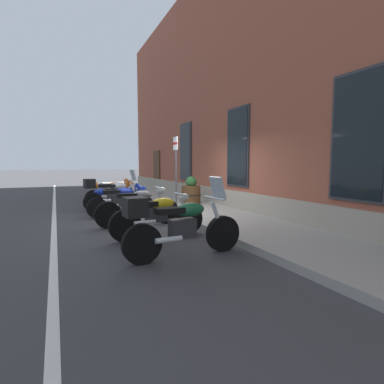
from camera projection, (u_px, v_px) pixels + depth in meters
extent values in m
plane|color=#38383A|center=(173.00, 217.00, 8.86)|extent=(140.00, 140.00, 0.00)
cube|color=gray|center=(207.00, 212.00, 9.32)|extent=(31.19, 2.23, 0.15)
cube|color=silver|center=(54.00, 227.00, 7.54)|extent=(31.19, 0.12, 0.01)
cube|color=brown|center=(320.00, 82.00, 10.75)|extent=(25.19, 6.78, 8.98)
cube|color=gray|center=(237.00, 202.00, 9.73)|extent=(25.19, 0.10, 0.70)
cube|color=#472B19|center=(157.00, 171.00, 17.27)|extent=(1.10, 0.08, 2.30)
cube|color=#2D2D33|center=(186.00, 152.00, 13.38)|extent=(1.22, 0.06, 2.52)
cube|color=black|center=(185.00, 152.00, 13.37)|extent=(1.10, 0.03, 2.40)
cube|color=#2D2D33|center=(238.00, 147.00, 9.57)|extent=(1.22, 0.06, 2.52)
cube|color=black|center=(237.00, 147.00, 9.56)|extent=(1.10, 0.03, 2.40)
cube|color=#2D2D33|center=(359.00, 137.00, 5.77)|extent=(1.22, 0.06, 2.52)
cube|color=black|center=(358.00, 137.00, 5.76)|extent=(1.10, 0.03, 2.40)
cylinder|color=black|center=(131.00, 196.00, 11.96)|extent=(0.23, 0.62, 0.61)
cylinder|color=black|center=(93.00, 198.00, 11.09)|extent=(0.23, 0.62, 0.61)
cylinder|color=silver|center=(129.00, 190.00, 11.88)|extent=(0.13, 0.32, 0.63)
cube|color=#28282B|center=(112.00, 192.00, 11.48)|extent=(0.30, 0.47, 0.32)
ellipsoid|color=orange|center=(115.00, 185.00, 11.54)|extent=(0.35, 0.56, 0.24)
cube|color=black|center=(105.00, 185.00, 11.32)|extent=(0.31, 0.51, 0.10)
cylinder|color=silver|center=(127.00, 180.00, 11.80)|extent=(0.62, 0.15, 0.04)
cylinder|color=silver|center=(105.00, 197.00, 11.22)|extent=(0.17, 0.46, 0.09)
cone|color=orange|center=(130.00, 183.00, 11.88)|extent=(0.42, 0.40, 0.36)
cone|color=orange|center=(93.00, 185.00, 11.05)|extent=(0.28, 0.30, 0.24)
cylinder|color=black|center=(137.00, 199.00, 10.65)|extent=(0.21, 0.65, 0.64)
cylinder|color=black|center=(93.00, 202.00, 9.82)|extent=(0.21, 0.65, 0.64)
cylinder|color=silver|center=(134.00, 192.00, 10.57)|extent=(0.12, 0.34, 0.68)
cube|color=#28282B|center=(114.00, 196.00, 10.19)|extent=(0.28, 0.47, 0.32)
ellipsoid|color=#B7BABF|center=(119.00, 186.00, 10.24)|extent=(0.33, 0.55, 0.24)
cube|color=black|center=(107.00, 186.00, 10.03)|extent=(0.29, 0.51, 0.10)
cylinder|color=silver|center=(132.00, 180.00, 10.48)|extent=(0.62, 0.13, 0.04)
cylinder|color=silver|center=(107.00, 200.00, 9.94)|extent=(0.16, 0.46, 0.09)
cube|color=#B2BCC6|center=(133.00, 175.00, 10.50)|extent=(0.38, 0.19, 0.40)
cube|color=black|center=(89.00, 184.00, 9.71)|extent=(0.40, 0.37, 0.30)
cylinder|color=black|center=(144.00, 205.00, 9.37)|extent=(0.17, 0.61, 0.60)
cylinder|color=black|center=(97.00, 208.00, 8.67)|extent=(0.17, 0.61, 0.60)
cylinder|color=silver|center=(141.00, 197.00, 9.30)|extent=(0.10, 0.31, 0.62)
cube|color=#28282B|center=(120.00, 201.00, 8.98)|extent=(0.26, 0.46, 0.32)
ellipsoid|color=#192D9E|center=(124.00, 192.00, 9.03)|extent=(0.31, 0.54, 0.24)
cube|color=black|center=(112.00, 192.00, 8.84)|extent=(0.26, 0.50, 0.10)
cylinder|color=silver|center=(138.00, 186.00, 9.22)|extent=(0.62, 0.09, 0.04)
cylinder|color=silver|center=(111.00, 206.00, 8.74)|extent=(0.13, 0.46, 0.09)
cone|color=#192D9E|center=(142.00, 189.00, 9.30)|extent=(0.39, 0.37, 0.36)
cone|color=#192D9E|center=(97.00, 192.00, 8.63)|extent=(0.26, 0.28, 0.24)
cylinder|color=black|center=(166.00, 211.00, 7.96)|extent=(0.12, 0.66, 0.66)
cylinder|color=black|center=(108.00, 215.00, 7.34)|extent=(0.12, 0.66, 0.66)
cylinder|color=silver|center=(162.00, 202.00, 7.89)|extent=(0.07, 0.31, 0.63)
cube|color=#28282B|center=(136.00, 206.00, 7.61)|extent=(0.22, 0.44, 0.32)
ellipsoid|color=slate|center=(142.00, 195.00, 7.65)|extent=(0.26, 0.52, 0.24)
cube|color=black|center=(127.00, 195.00, 7.49)|extent=(0.22, 0.48, 0.10)
cylinder|color=silver|center=(159.00, 188.00, 7.82)|extent=(0.62, 0.04, 0.04)
cylinder|color=silver|center=(125.00, 213.00, 7.39)|extent=(0.09, 0.45, 0.09)
sphere|color=silver|center=(162.00, 190.00, 7.86)|extent=(0.18, 0.18, 0.18)
cylinder|color=black|center=(189.00, 219.00, 6.78)|extent=(0.17, 0.67, 0.67)
cylinder|color=black|center=(125.00, 226.00, 6.07)|extent=(0.17, 0.67, 0.67)
cylinder|color=silver|center=(185.00, 210.00, 6.71)|extent=(0.09, 0.30, 0.59)
cube|color=#28282B|center=(156.00, 214.00, 6.38)|extent=(0.26, 0.46, 0.32)
ellipsoid|color=gold|center=(163.00, 203.00, 6.43)|extent=(0.30, 0.54, 0.24)
cube|color=black|center=(146.00, 204.00, 6.25)|extent=(0.26, 0.50, 0.10)
cylinder|color=silver|center=(181.00, 194.00, 6.64)|extent=(0.62, 0.09, 0.04)
cylinder|color=silver|center=(145.00, 223.00, 6.15)|extent=(0.13, 0.46, 0.09)
sphere|color=silver|center=(185.00, 197.00, 6.68)|extent=(0.18, 0.18, 0.18)
cylinder|color=black|center=(223.00, 234.00, 5.43)|extent=(0.16, 0.65, 0.65)
cylinder|color=black|center=(142.00, 244.00, 4.73)|extent=(0.16, 0.65, 0.65)
cylinder|color=silver|center=(218.00, 219.00, 5.36)|extent=(0.09, 0.33, 0.66)
cube|color=#28282B|center=(182.00, 228.00, 5.04)|extent=(0.25, 0.45, 0.32)
ellipsoid|color=#195633|center=(190.00, 210.00, 5.08)|extent=(0.29, 0.53, 0.24)
cube|color=black|center=(170.00, 211.00, 4.90)|extent=(0.25, 0.49, 0.10)
cylinder|color=silver|center=(215.00, 198.00, 5.29)|extent=(0.62, 0.07, 0.04)
cylinder|color=silver|center=(169.00, 240.00, 4.81)|extent=(0.12, 0.45, 0.09)
cube|color=#B2BCC6|center=(218.00, 188.00, 5.30)|extent=(0.37, 0.16, 0.40)
cube|color=black|center=(135.00, 207.00, 4.63)|extent=(0.38, 0.34, 0.30)
cylinder|color=#4C4C51|center=(176.00, 171.00, 10.27)|extent=(0.06, 0.06, 2.37)
cube|color=white|center=(175.00, 143.00, 10.17)|extent=(0.36, 0.03, 0.44)
cube|color=red|center=(175.00, 143.00, 10.16)|extent=(0.36, 0.01, 0.08)
cylinder|color=brown|center=(191.00, 195.00, 10.84)|extent=(0.68, 0.68, 0.64)
cylinder|color=black|center=(191.00, 195.00, 10.84)|extent=(0.71, 0.71, 0.04)
sphere|color=#28602D|center=(191.00, 182.00, 10.80)|extent=(0.40, 0.40, 0.40)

